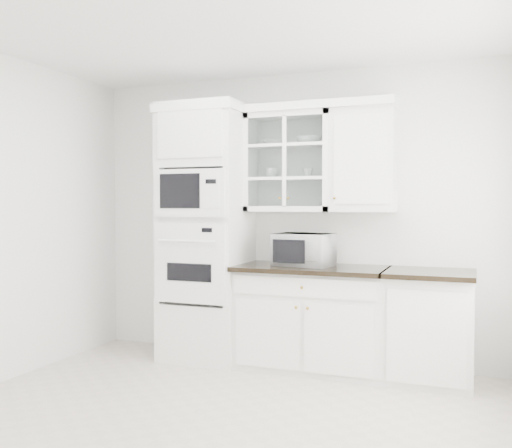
% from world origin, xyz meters
% --- Properties ---
extents(ground, '(4.00, 3.50, 0.01)m').
position_xyz_m(ground, '(0.00, 0.00, 0.01)').
color(ground, '#BEB2A2').
rests_on(ground, ground).
extents(room_shell, '(4.00, 3.50, 2.70)m').
position_xyz_m(room_shell, '(0.00, 0.43, 1.78)').
color(room_shell, white).
rests_on(room_shell, ground).
extents(oven_column, '(0.76, 0.68, 2.40)m').
position_xyz_m(oven_column, '(-0.75, 1.42, 1.20)').
color(oven_column, white).
rests_on(oven_column, ground).
extents(base_cabinet_run, '(1.32, 0.67, 0.92)m').
position_xyz_m(base_cabinet_run, '(0.28, 1.45, 0.46)').
color(base_cabinet_run, white).
rests_on(base_cabinet_run, ground).
extents(extra_base_cabinet, '(0.72, 0.67, 0.92)m').
position_xyz_m(extra_base_cabinet, '(1.28, 1.45, 0.46)').
color(extra_base_cabinet, white).
rests_on(extra_base_cabinet, ground).
extents(upper_cabinet_glass, '(0.80, 0.33, 0.90)m').
position_xyz_m(upper_cabinet_glass, '(0.03, 1.58, 1.85)').
color(upper_cabinet_glass, white).
rests_on(upper_cabinet_glass, room_shell).
extents(upper_cabinet_solid, '(0.55, 0.33, 0.90)m').
position_xyz_m(upper_cabinet_solid, '(0.71, 1.58, 1.85)').
color(upper_cabinet_solid, white).
rests_on(upper_cabinet_solid, room_shell).
extents(crown_molding, '(2.14, 0.38, 0.07)m').
position_xyz_m(crown_molding, '(-0.07, 1.56, 2.33)').
color(crown_molding, white).
rests_on(crown_molding, room_shell).
extents(countertop_microwave, '(0.55, 0.48, 0.29)m').
position_xyz_m(countertop_microwave, '(0.21, 1.45, 1.06)').
color(countertop_microwave, white).
rests_on(countertop_microwave, base_cabinet_run).
extents(bowl_a, '(0.27, 0.27, 0.05)m').
position_xyz_m(bowl_a, '(-0.14, 1.60, 2.04)').
color(bowl_a, white).
rests_on(bowl_a, upper_cabinet_glass).
extents(bowl_b, '(0.23, 0.23, 0.07)m').
position_xyz_m(bowl_b, '(0.20, 1.59, 2.04)').
color(bowl_b, white).
rests_on(bowl_b, upper_cabinet_glass).
extents(cup_a, '(0.12, 0.12, 0.09)m').
position_xyz_m(cup_a, '(-0.14, 1.58, 1.76)').
color(cup_a, white).
rests_on(cup_a, upper_cabinet_glass).
extents(cup_b, '(0.12, 0.12, 0.08)m').
position_xyz_m(cup_b, '(0.19, 1.60, 1.75)').
color(cup_b, white).
rests_on(cup_b, upper_cabinet_glass).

